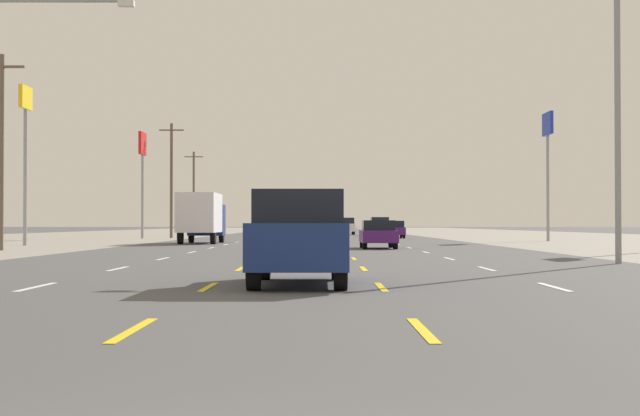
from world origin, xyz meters
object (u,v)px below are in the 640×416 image
(suv_far_right_farther, at_px, (377,226))
(streetlight_right_row_0, at_px, (596,98))
(box_truck_far_left_mid, at_px, (199,215))
(streetlight_left_row_0, at_px, (5,103))
(sedan_center_turn_midfar, at_px, (307,231))
(suv_center_turn_nearest, at_px, (296,236))
(hatchback_far_right_far, at_px, (392,229))
(suv_inner_right_farthest, at_px, (343,226))
(pole_sign_left_row_2, at_px, (140,156))
(suv_far_left_distant_a, at_px, (262,225))
(pole_sign_right_row_2, at_px, (545,142))
(pole_sign_left_row_1, at_px, (23,128))
(sedan_inner_right_near, at_px, (376,234))

(suv_far_right_farther, distance_m, streetlight_right_row_0, 68.61)
(box_truck_far_left_mid, bearing_deg, streetlight_left_row_0, -94.50)
(sedan_center_turn_midfar, bearing_deg, suv_center_turn_nearest, -89.63)
(hatchback_far_right_far, bearing_deg, box_truck_far_left_mid, -123.61)
(suv_inner_right_farthest, bearing_deg, box_truck_far_left_mid, -102.83)
(suv_far_right_farther, bearing_deg, hatchback_far_right_far, -89.26)
(suv_far_right_farther, bearing_deg, pole_sign_left_row_2, -139.24)
(box_truck_far_left_mid, bearing_deg, streetlight_right_row_0, -60.90)
(suv_far_left_distant_a, relative_size, pole_sign_right_row_2, 0.52)
(pole_sign_right_row_2, bearing_deg, streetlight_left_row_0, -125.23)
(suv_far_left_distant_a, xyz_separation_m, streetlight_left_row_0, (-2.47, -97.93, 4.18))
(box_truck_far_left_mid, distance_m, pole_sign_left_row_1, 12.30)
(sedan_center_turn_midfar, xyz_separation_m, suv_inner_right_farthest, (3.80, 39.01, 0.27))
(hatchback_far_right_far, relative_size, suv_far_right_farther, 0.80)
(suv_far_right_farther, distance_m, suv_inner_right_farthest, 9.60)
(sedan_center_turn_midfar, bearing_deg, streetlight_right_row_0, -75.71)
(streetlight_left_row_0, bearing_deg, hatchback_far_right_far, 72.11)
(suv_inner_right_farthest, bearing_deg, streetlight_right_row_0, -85.58)
(suv_center_turn_nearest, height_order, box_truck_far_left_mid, box_truck_far_left_mid)
(pole_sign_left_row_1, relative_size, streetlight_left_row_0, 1.07)
(hatchback_far_right_far, height_order, suv_far_right_farther, suv_far_right_farther)
(pole_sign_right_row_2, bearing_deg, box_truck_far_left_mid, -161.90)
(sedan_inner_right_near, bearing_deg, pole_sign_right_row_2, 55.42)
(suv_far_right_farther, xyz_separation_m, pole_sign_right_row_2, (10.49, -30.26, 6.34))
(suv_inner_right_farthest, bearing_deg, sedan_inner_right_near, -90.01)
(sedan_inner_right_near, xyz_separation_m, suv_inner_right_farthest, (0.01, 59.31, 0.27))
(pole_sign_left_row_1, relative_size, pole_sign_right_row_2, 0.99)
(suv_center_turn_nearest, distance_m, box_truck_far_left_mid, 41.00)
(suv_center_turn_nearest, bearing_deg, box_truck_far_left_mid, 100.25)
(suv_inner_right_farthest, distance_m, pole_sign_left_row_2, 33.84)
(sedan_center_turn_midfar, distance_m, streetlight_left_row_0, 39.79)
(sedan_inner_right_near, relative_size, streetlight_left_row_0, 0.51)
(suv_inner_right_farthest, bearing_deg, suv_center_turn_nearest, -92.28)
(suv_far_right_farther, xyz_separation_m, streetlight_left_row_0, (-16.46, -68.42, 4.18))
(suv_center_turn_nearest, xyz_separation_m, box_truck_far_left_mid, (-7.29, 40.33, 0.81))
(box_truck_far_left_mid, distance_m, streetlight_right_row_0, 34.66)
(suv_inner_right_farthest, height_order, streetlight_right_row_0, streetlight_right_row_0)
(sedan_inner_right_near, xyz_separation_m, streetlight_right_row_0, (6.00, -18.12, 4.62))
(suv_far_left_distant_a, distance_m, pole_sign_right_row_2, 64.90)
(box_truck_far_left_mid, distance_m, pole_sign_left_row_2, 21.66)
(sedan_inner_right_near, distance_m, suv_inner_right_farthest, 59.31)
(sedan_inner_right_near, distance_m, hatchback_far_right_far, 33.73)
(pole_sign_right_row_2, relative_size, streetlight_right_row_0, 1.05)
(suv_far_right_farther, height_order, pole_sign_left_row_2, pole_sign_left_row_2)
(suv_inner_right_farthest, xyz_separation_m, suv_far_left_distant_a, (-10.68, 20.50, 0.00))
(suv_far_right_farther, bearing_deg, suv_inner_right_farthest, 110.24)
(sedan_inner_right_near, height_order, box_truck_far_left_mid, box_truck_far_left_mid)
(pole_sign_left_row_1, bearing_deg, sedan_inner_right_near, -17.33)
(box_truck_far_left_mid, xyz_separation_m, streetlight_left_row_0, (-2.37, -30.13, 3.37))
(suv_center_turn_nearest, relative_size, streetlight_left_row_0, 0.56)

